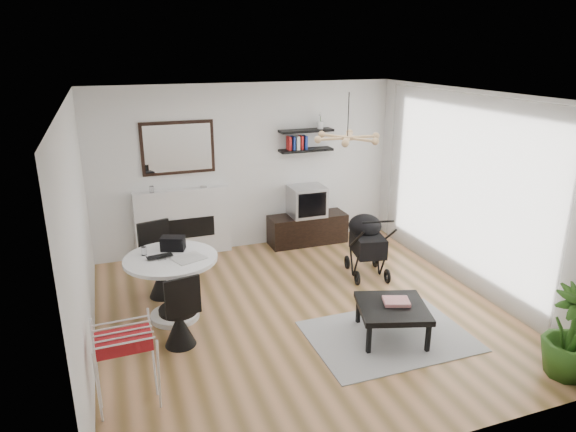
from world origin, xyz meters
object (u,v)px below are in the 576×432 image
object	(u,v)px
stroller	(367,247)
coffee_table	(392,309)
crt_tv	(307,201)
potted_plant	(572,333)
tv_console	(308,229)
drying_rack	(127,368)
dining_table	(172,278)
fireplace	(183,215)

from	to	relation	value
stroller	coffee_table	world-z (taller)	stroller
crt_tv	potted_plant	world-z (taller)	crt_tv
tv_console	potted_plant	distance (m)	4.54
potted_plant	crt_tv	bearing A→B (deg)	104.30
drying_rack	dining_table	bearing A→B (deg)	66.10
drying_rack	potted_plant	distance (m)	4.37
crt_tv	stroller	xyz separation A→B (m)	(0.37, -1.47, -0.33)
fireplace	drying_rack	bearing A→B (deg)	-106.81
fireplace	crt_tv	bearing A→B (deg)	-4.73
coffee_table	fireplace	bearing A→B (deg)	119.30
fireplace	drying_rack	xyz separation A→B (m)	(-1.08, -3.58, -0.25)
tv_console	stroller	world-z (taller)	stroller
crt_tv	drying_rack	distance (m)	4.64
fireplace	crt_tv	size ratio (longest dim) A/B	3.71
fireplace	coffee_table	size ratio (longest dim) A/B	2.25
tv_console	drying_rack	xyz separation A→B (m)	(-3.15, -3.41, 0.19)
fireplace	crt_tv	world-z (taller)	fireplace
fireplace	crt_tv	distance (m)	2.06
fireplace	potted_plant	xyz separation A→B (m)	(3.17, -4.56, -0.20)
tv_console	coffee_table	distance (m)	3.16
tv_console	potted_plant	world-z (taller)	potted_plant
crt_tv	dining_table	xyz separation A→B (m)	(-2.50, -1.84, -0.21)
tv_console	coffee_table	size ratio (longest dim) A/B	1.39
dining_table	tv_console	bearing A→B (deg)	36.19
crt_tv	fireplace	bearing A→B (deg)	175.27
drying_rack	potted_plant	bearing A→B (deg)	-15.00
drying_rack	stroller	xyz separation A→B (m)	(3.50, 1.94, -0.01)
drying_rack	fireplace	bearing A→B (deg)	71.25
crt_tv	dining_table	size ratio (longest dim) A/B	0.52
crt_tv	stroller	bearing A→B (deg)	-75.97
stroller	fireplace	bearing A→B (deg)	157.29
tv_console	crt_tv	bearing A→B (deg)	-170.76
drying_rack	coffee_table	xyz separation A→B (m)	(2.94, 0.26, -0.08)
dining_table	potted_plant	world-z (taller)	potted_plant
tv_console	coffee_table	world-z (taller)	tv_console
drying_rack	coffee_table	distance (m)	2.95
tv_console	drying_rack	distance (m)	4.65
fireplace	tv_console	world-z (taller)	fireplace
dining_table	drying_rack	size ratio (longest dim) A/B	1.35
potted_plant	tv_console	bearing A→B (deg)	104.04
fireplace	dining_table	size ratio (longest dim) A/B	1.92
fireplace	dining_table	bearing A→B (deg)	-102.61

